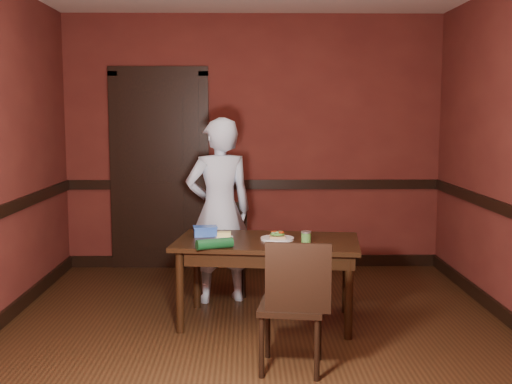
{
  "coord_description": "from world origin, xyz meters",
  "views": [
    {
      "loc": [
        -0.08,
        -4.61,
        1.66
      ],
      "look_at": [
        0.0,
        0.35,
        1.05
      ],
      "focal_mm": 45.0,
      "sensor_mm": 36.0,
      "label": 1
    }
  ],
  "objects_px": {
    "dining_table": "(267,281)",
    "food_tub": "(205,231)",
    "sandwich_plate": "(277,237)",
    "person": "(219,211)",
    "cheese_saucer": "(224,235)",
    "chair_far": "(224,249)",
    "chair_near": "(291,304)",
    "sauce_jar": "(306,237)"
  },
  "relations": [
    {
      "from": "sandwich_plate",
      "to": "sauce_jar",
      "type": "height_order",
      "value": "sauce_jar"
    },
    {
      "from": "sandwich_plate",
      "to": "sauce_jar",
      "type": "bearing_deg",
      "value": -31.74
    },
    {
      "from": "sandwich_plate",
      "to": "cheese_saucer",
      "type": "distance_m",
      "value": 0.44
    },
    {
      "from": "sandwich_plate",
      "to": "cheese_saucer",
      "type": "xyz_separation_m",
      "value": [
        -0.42,
        0.1,
        -0.0
      ]
    },
    {
      "from": "chair_far",
      "to": "sauce_jar",
      "type": "xyz_separation_m",
      "value": [
        0.66,
        -0.95,
        0.3
      ]
    },
    {
      "from": "chair_far",
      "to": "chair_near",
      "type": "xyz_separation_m",
      "value": [
        0.49,
        -1.77,
        0.02
      ]
    },
    {
      "from": "chair_far",
      "to": "dining_table",
      "type": "bearing_deg",
      "value": -71.51
    },
    {
      "from": "chair_near",
      "to": "sandwich_plate",
      "type": "xyz_separation_m",
      "value": [
        -0.05,
        0.95,
        0.25
      ]
    },
    {
      "from": "chair_near",
      "to": "sandwich_plate",
      "type": "relative_size",
      "value": 3.31
    },
    {
      "from": "person",
      "to": "cheese_saucer",
      "type": "relative_size",
      "value": 11.16
    },
    {
      "from": "cheese_saucer",
      "to": "sauce_jar",
      "type": "bearing_deg",
      "value": -20.2
    },
    {
      "from": "dining_table",
      "to": "person",
      "type": "xyz_separation_m",
      "value": [
        -0.4,
        0.6,
        0.48
      ]
    },
    {
      "from": "cheese_saucer",
      "to": "food_tub",
      "type": "distance_m",
      "value": 0.17
    },
    {
      "from": "person",
      "to": "sandwich_plate",
      "type": "relative_size",
      "value": 6.17
    },
    {
      "from": "food_tub",
      "to": "chair_near",
      "type": "bearing_deg",
      "value": -69.47
    },
    {
      "from": "dining_table",
      "to": "chair_far",
      "type": "xyz_separation_m",
      "value": [
        -0.37,
        0.82,
        0.08
      ]
    },
    {
      "from": "chair_near",
      "to": "cheese_saucer",
      "type": "distance_m",
      "value": 1.18
    },
    {
      "from": "sandwich_plate",
      "to": "food_tub",
      "type": "relative_size",
      "value": 1.26
    },
    {
      "from": "dining_table",
      "to": "food_tub",
      "type": "distance_m",
      "value": 0.65
    },
    {
      "from": "food_tub",
      "to": "sandwich_plate",
      "type": "bearing_deg",
      "value": -24.68
    },
    {
      "from": "cheese_saucer",
      "to": "sandwich_plate",
      "type": "bearing_deg",
      "value": -13.53
    },
    {
      "from": "sandwich_plate",
      "to": "cheese_saucer",
      "type": "height_order",
      "value": "sandwich_plate"
    },
    {
      "from": "chair_far",
      "to": "sauce_jar",
      "type": "bearing_deg",
      "value": -60.8
    },
    {
      "from": "chair_far",
      "to": "person",
      "type": "xyz_separation_m",
      "value": [
        -0.03,
        -0.22,
        0.4
      ]
    },
    {
      "from": "chair_near",
      "to": "sauce_jar",
      "type": "height_order",
      "value": "chair_near"
    },
    {
      "from": "chair_far",
      "to": "sauce_jar",
      "type": "distance_m",
      "value": 1.2
    },
    {
      "from": "chair_far",
      "to": "food_tub",
      "type": "distance_m",
      "value": 0.73
    },
    {
      "from": "chair_near",
      "to": "cheese_saucer",
      "type": "xyz_separation_m",
      "value": [
        -0.47,
        1.05,
        0.25
      ]
    },
    {
      "from": "person",
      "to": "sauce_jar",
      "type": "bearing_deg",
      "value": 116.83
    },
    {
      "from": "chair_near",
      "to": "sauce_jar",
      "type": "xyz_separation_m",
      "value": [
        0.17,
        0.82,
        0.28
      ]
    },
    {
      "from": "dining_table",
      "to": "food_tub",
      "type": "bearing_deg",
      "value": 168.69
    },
    {
      "from": "sandwich_plate",
      "to": "sauce_jar",
      "type": "relative_size",
      "value": 2.86
    },
    {
      "from": "dining_table",
      "to": "sauce_jar",
      "type": "relative_size",
      "value": 15.48
    },
    {
      "from": "chair_near",
      "to": "sauce_jar",
      "type": "bearing_deg",
      "value": -93.24
    },
    {
      "from": "sandwich_plate",
      "to": "food_tub",
      "type": "height_order",
      "value": "food_tub"
    },
    {
      "from": "person",
      "to": "sandwich_plate",
      "type": "height_order",
      "value": "person"
    },
    {
      "from": "dining_table",
      "to": "sauce_jar",
      "type": "bearing_deg",
      "value": -16.7
    },
    {
      "from": "dining_table",
      "to": "cheese_saucer",
      "type": "height_order",
      "value": "cheese_saucer"
    },
    {
      "from": "person",
      "to": "food_tub",
      "type": "distance_m",
      "value": 0.46
    },
    {
      "from": "sauce_jar",
      "to": "food_tub",
      "type": "bearing_deg",
      "value": 159.46
    },
    {
      "from": "chair_far",
      "to": "chair_near",
      "type": "relative_size",
      "value": 0.95
    },
    {
      "from": "chair_far",
      "to": "chair_near",
      "type": "height_order",
      "value": "chair_near"
    }
  ]
}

